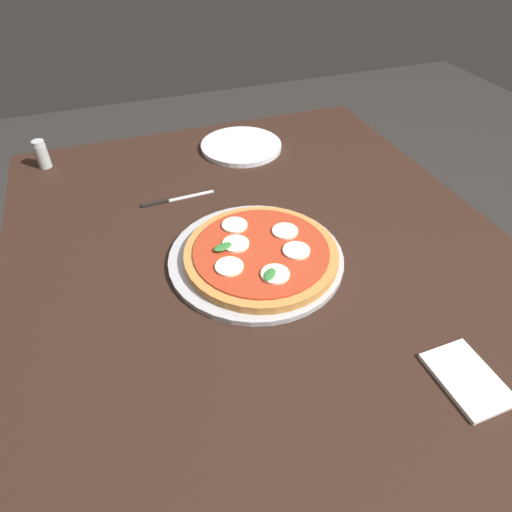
# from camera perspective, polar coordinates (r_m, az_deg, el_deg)

# --- Properties ---
(ground_plane) EXTENTS (6.00, 6.00, 0.00)m
(ground_plane) POSITION_cam_1_polar(r_m,az_deg,el_deg) (1.53, 1.52, -23.58)
(ground_plane) COLOR #2D2B28
(dining_table) EXTENTS (1.39, 1.06, 0.78)m
(dining_table) POSITION_cam_1_polar(r_m,az_deg,el_deg) (0.96, 2.24, -5.93)
(dining_table) COLOR black
(dining_table) RESTS_ON ground_plane
(serving_tray) EXTENTS (0.36, 0.36, 0.01)m
(serving_tray) POSITION_cam_1_polar(r_m,az_deg,el_deg) (0.91, 0.00, -0.19)
(serving_tray) COLOR #B2B2B7
(serving_tray) RESTS_ON dining_table
(pizza) EXTENTS (0.31, 0.31, 0.03)m
(pizza) POSITION_cam_1_polar(r_m,az_deg,el_deg) (0.90, 0.65, 0.37)
(pizza) COLOR #C6843F
(pizza) RESTS_ON serving_tray
(plate_white) EXTENTS (0.23, 0.23, 0.01)m
(plate_white) POSITION_cam_1_polar(r_m,az_deg,el_deg) (1.32, -1.93, 14.05)
(plate_white) COLOR white
(plate_white) RESTS_ON dining_table
(napkin) EXTENTS (0.13, 0.09, 0.01)m
(napkin) POSITION_cam_1_polar(r_m,az_deg,el_deg) (0.80, 25.68, -14.12)
(napkin) COLOR white
(napkin) RESTS_ON dining_table
(knife) EXTENTS (0.02, 0.18, 0.01)m
(knife) POSITION_cam_1_polar(r_m,az_deg,el_deg) (1.11, -11.23, 7.07)
(knife) COLOR black
(knife) RESTS_ON dining_table
(pepper_shaker) EXTENTS (0.03, 0.03, 0.08)m
(pepper_shaker) POSITION_cam_1_polar(r_m,az_deg,el_deg) (1.34, -25.98, 11.76)
(pepper_shaker) COLOR #B2B7AD
(pepper_shaker) RESTS_ON dining_table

